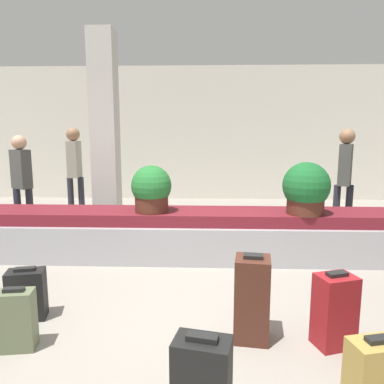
% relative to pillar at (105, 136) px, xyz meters
% --- Properties ---
extents(ground_plane, '(18.00, 18.00, 0.00)m').
position_rel_pillar_xyz_m(ground_plane, '(1.40, -2.73, -1.60)').
color(ground_plane, gray).
extents(back_wall, '(18.00, 0.06, 3.20)m').
position_rel_pillar_xyz_m(back_wall, '(1.40, 3.34, 0.00)').
color(back_wall, beige).
rests_on(back_wall, ground_plane).
extents(carousel, '(8.65, 0.83, 0.64)m').
position_rel_pillar_xyz_m(carousel, '(1.40, -1.02, -1.29)').
color(carousel, '#9E9EA3').
rests_on(carousel, ground_plane).
extents(pillar, '(0.39, 0.39, 3.20)m').
position_rel_pillar_xyz_m(pillar, '(0.00, 0.00, 0.00)').
color(pillar, beige).
rests_on(pillar, ground_plane).
extents(suitcase_1, '(0.42, 0.28, 0.51)m').
position_rel_pillar_xyz_m(suitcase_1, '(2.62, -3.82, -1.36)').
color(suitcase_1, '#A3843D').
rests_on(suitcase_1, ground_plane).
extents(suitcase_2, '(0.36, 0.26, 0.49)m').
position_rel_pillar_xyz_m(suitcase_2, '(-0.03, -2.75, -1.37)').
color(suitcase_2, black).
rests_on(suitcase_2, ground_plane).
extents(suitcase_3, '(0.30, 0.21, 0.51)m').
position_rel_pillar_xyz_m(suitcase_3, '(0.12, -3.23, -1.36)').
color(suitcase_3, '#5B6647').
rests_on(suitcase_3, ground_plane).
extents(suitcase_5, '(0.35, 0.30, 0.61)m').
position_rel_pillar_xyz_m(suitcase_5, '(2.60, -3.09, -1.31)').
color(suitcase_5, maroon).
rests_on(suitcase_5, ground_plane).
extents(suitcase_6, '(0.31, 0.30, 0.72)m').
position_rel_pillar_xyz_m(suitcase_6, '(1.96, -3.01, -1.25)').
color(suitcase_6, '#472319').
rests_on(suitcase_6, ground_plane).
extents(potted_plant_1, '(0.59, 0.59, 0.66)m').
position_rel_pillar_xyz_m(potted_plant_1, '(2.85, -1.15, -0.64)').
color(potted_plant_1, '#4C2319').
rests_on(potted_plant_1, carousel).
extents(potted_plant_2, '(0.52, 0.52, 0.61)m').
position_rel_pillar_xyz_m(potted_plant_2, '(0.88, -1.11, -0.67)').
color(potted_plant_2, '#4C2319').
rests_on(potted_plant_2, carousel).
extents(traveler_0, '(0.31, 0.32, 1.74)m').
position_rel_pillar_xyz_m(traveler_0, '(-0.83, 0.89, -0.55)').
color(traveler_0, '#282833').
rests_on(traveler_0, ground_plane).
extents(traveler_1, '(0.31, 0.37, 1.71)m').
position_rel_pillar_xyz_m(traveler_1, '(3.79, 0.14, -0.57)').
color(traveler_1, '#282833').
rests_on(traveler_1, ground_plane).
extents(traveler_2, '(0.37, 0.32, 1.62)m').
position_rel_pillar_xyz_m(traveler_2, '(-1.35, -0.08, -0.64)').
color(traveler_2, '#282833').
rests_on(traveler_2, ground_plane).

